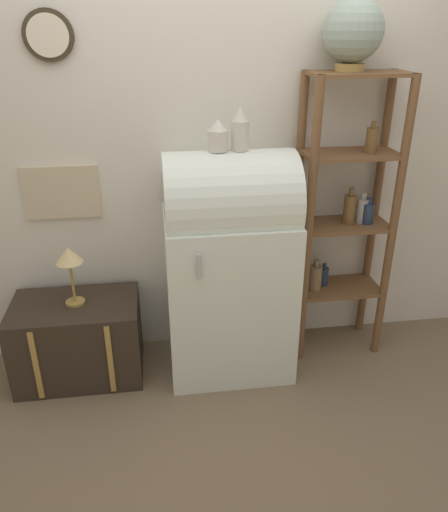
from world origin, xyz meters
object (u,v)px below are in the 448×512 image
Objects in this scene: refrigerator at (229,264)px; suitcase_trunk at (79,339)px; vase_left at (218,136)px; desk_lamp at (69,260)px; globe at (353,31)px; vase_center at (240,129)px.

suitcase_trunk is (-0.91, 0.02, -0.45)m from refrigerator.
vase_left is 0.47× the size of desk_lamp.
refrigerator is at bearing -7.23° from vase_left.
suitcase_trunk is 2.06× the size of desk_lamp.
suitcase_trunk is at bearing -153.40° from desk_lamp.
globe reaches higher than refrigerator.
vase_center is (-0.61, -0.13, -0.46)m from globe.
vase_left is 0.71× the size of vase_center.
globe is (1.58, 0.13, 1.68)m from suitcase_trunk.
refrigerator is 1.02m from suitcase_trunk.
globe reaches higher than suitcase_trunk.
suitcase_trunk is 0.53m from desk_lamp.
refrigerator is 8.16× the size of vase_left.
vase_center is at bearing -0.64° from desk_lamp.
vase_left is at bearing 172.77° from refrigerator.
vase_center reaches higher than suitcase_trunk.
globe is 0.78m from vase_center.
refrigerator is 5.79× the size of vase_center.
globe reaches higher than vase_center.
refrigerator is 1.41m from globe.
vase_center is (0.12, 0.00, 0.03)m from vase_left.
vase_left is (-0.73, -0.13, -0.49)m from globe.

